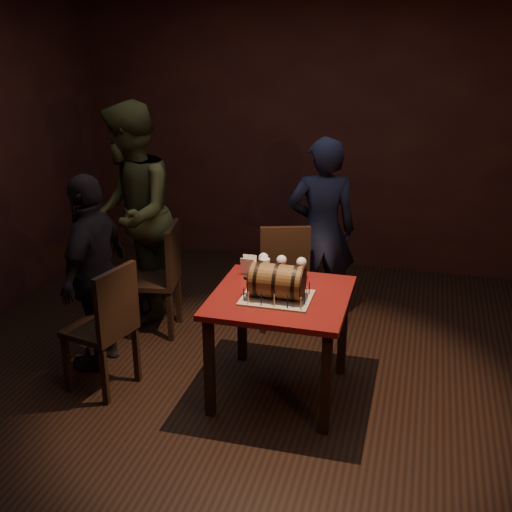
% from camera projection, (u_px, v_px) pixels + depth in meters
% --- Properties ---
extents(room_shell, '(5.04, 5.04, 2.80)m').
position_uv_depth(room_shell, '(257.00, 194.00, 4.16)').
color(room_shell, black).
rests_on(room_shell, ground).
extents(pub_table, '(0.90, 0.90, 0.75)m').
position_uv_depth(pub_table, '(280.00, 310.00, 4.29)').
color(pub_table, '#4E0D0D').
rests_on(pub_table, ground).
extents(cake_board, '(0.45, 0.35, 0.01)m').
position_uv_depth(cake_board, '(277.00, 298.00, 4.20)').
color(cake_board, gray).
rests_on(cake_board, pub_table).
extents(barrel_cake, '(0.40, 0.24, 0.24)m').
position_uv_depth(barrel_cake, '(277.00, 281.00, 4.16)').
color(barrel_cake, brown).
rests_on(barrel_cake, cake_board).
extents(birthday_candles, '(0.40, 0.30, 0.09)m').
position_uv_depth(birthday_candles, '(277.00, 291.00, 4.18)').
color(birthday_candles, '#EFD78F').
rests_on(birthday_candles, cake_board).
extents(wine_glass_left, '(0.07, 0.07, 0.16)m').
position_uv_depth(wine_glass_left, '(263.00, 259.00, 4.55)').
color(wine_glass_left, silver).
rests_on(wine_glass_left, pub_table).
extents(wine_glass_mid, '(0.07, 0.07, 0.16)m').
position_uv_depth(wine_glass_mid, '(282.00, 261.00, 4.51)').
color(wine_glass_mid, silver).
rests_on(wine_glass_mid, pub_table).
extents(wine_glass_right, '(0.07, 0.07, 0.16)m').
position_uv_depth(wine_glass_right, '(301.00, 263.00, 4.47)').
color(wine_glass_right, silver).
rests_on(wine_glass_right, pub_table).
extents(pint_of_ale, '(0.07, 0.07, 0.15)m').
position_uv_depth(pint_of_ale, '(265.00, 269.00, 4.49)').
color(pint_of_ale, silver).
rests_on(pint_of_ale, pub_table).
extents(menu_card, '(0.10, 0.05, 0.13)m').
position_uv_depth(menu_card, '(248.00, 266.00, 4.57)').
color(menu_card, white).
rests_on(menu_card, pub_table).
extents(chair_back, '(0.50, 0.50, 0.93)m').
position_uv_depth(chair_back, '(284.00, 270.00, 5.27)').
color(chair_back, black).
rests_on(chair_back, ground).
extents(chair_left_rear, '(0.47, 0.47, 0.93)m').
position_uv_depth(chair_left_rear, '(162.00, 273.00, 5.22)').
color(chair_left_rear, black).
rests_on(chair_left_rear, ground).
extents(chair_left_front, '(0.48, 0.48, 0.93)m').
position_uv_depth(chair_left_front, '(107.00, 322.00, 4.38)').
color(chair_left_front, black).
rests_on(chair_left_front, ground).
extents(person_back, '(0.66, 0.53, 1.59)m').
position_uv_depth(person_back, '(322.00, 231.00, 5.37)').
color(person_back, black).
rests_on(person_back, ground).
extents(person_left_rear, '(0.99, 1.10, 1.86)m').
position_uv_depth(person_left_rear, '(131.00, 215.00, 5.35)').
color(person_left_rear, '#3D3E1F').
rests_on(person_left_rear, ground).
extents(person_left_front, '(0.38, 0.87, 1.47)m').
position_uv_depth(person_left_front, '(95.00, 273.00, 4.66)').
color(person_left_front, black).
rests_on(person_left_front, ground).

